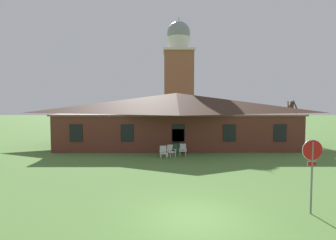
{
  "coord_description": "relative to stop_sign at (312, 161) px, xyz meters",
  "views": [
    {
      "loc": [
        -1.03,
        -9.53,
        4.2
      ],
      "look_at": [
        -0.93,
        8.25,
        3.18
      ],
      "focal_mm": 28.23,
      "sensor_mm": 36.0,
      "label": 1
    }
  ],
  "objects": [
    {
      "name": "dome_tower",
      "position": [
        -3.52,
        35.14,
        6.67
      ],
      "size": [
        5.18,
        5.18,
        19.07
      ],
      "color": "#93563D",
      "rests_on": "ground"
    },
    {
      "name": "stop_sign",
      "position": [
        0.0,
        0.0,
        0.0
      ],
      "size": [
        0.81,
        0.08,
        2.88
      ],
      "color": "slate",
      "rests_on": "ground"
    },
    {
      "name": "bare_tree_beside_building",
      "position": [
        8.68,
        19.92,
        0.51
      ],
      "size": [
        1.24,
        1.23,
        4.72
      ],
      "color": "brown",
      "rests_on": "ground"
    },
    {
      "name": "lawn_chair_near_door",
      "position": [
        -5.22,
        11.31,
        -1.55
      ],
      "size": [
        0.81,
        0.85,
        0.96
      ],
      "color": "white",
      "rests_on": "ground"
    },
    {
      "name": "trash_bin",
      "position": [
        -4.74,
        12.62,
        -1.55
      ],
      "size": [
        0.56,
        0.56,
        0.98
      ],
      "color": "#335638",
      "rests_on": "ground"
    },
    {
      "name": "brick_building",
      "position": [
        -4.54,
        17.92,
        0.73
      ],
      "size": [
        23.11,
        10.4,
        5.45
      ],
      "color": "brown",
      "rests_on": "ground"
    },
    {
      "name": "ground_plane",
      "position": [
        -4.54,
        -0.41,
        -2.05
      ],
      "size": [
        200.0,
        200.0,
        0.0
      ],
      "primitive_type": "plane",
      "color": "#517A38"
    },
    {
      "name": "lawn_chair_by_porch",
      "position": [
        -5.82,
        10.77,
        -1.55
      ],
      "size": [
        0.7,
        0.74,
        0.96
      ],
      "color": "silver",
      "rests_on": "ground"
    },
    {
      "name": "lawn_chair_left_end",
      "position": [
        -4.21,
        11.86,
        -1.55
      ],
      "size": [
        0.67,
        0.7,
        0.96
      ],
      "color": "silver",
      "rests_on": "ground"
    }
  ]
}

